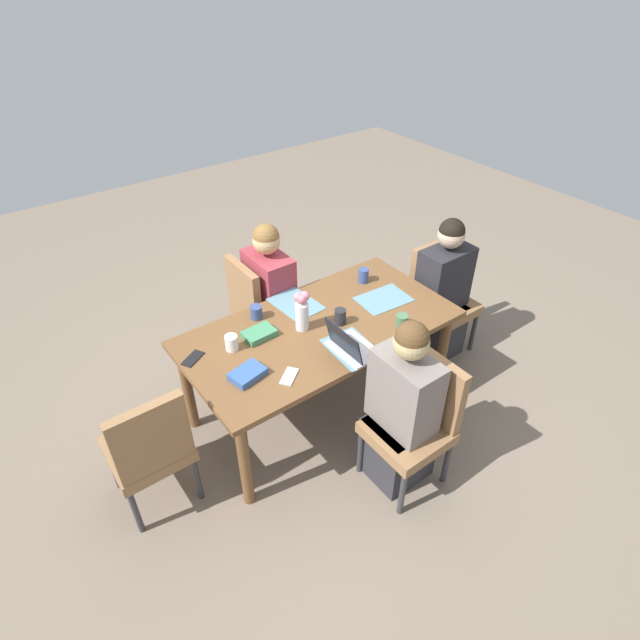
{
  "coord_description": "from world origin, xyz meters",
  "views": [
    {
      "loc": [
        -1.61,
        -2.18,
        2.8
      ],
      "look_at": [
        0.0,
        0.0,
        0.79
      ],
      "focal_mm": 29.03,
      "sensor_mm": 36.0,
      "label": 1
    }
  ],
  "objects_px": {
    "coffee_mug_near_left": "(256,312)",
    "coffee_mug_centre_left": "(232,343)",
    "dining_table": "(320,336)",
    "chair_head_left_right_near": "(149,447)",
    "coffee_mug_centre_right": "(363,275)",
    "chair_head_right_left_far": "(439,293)",
    "book_blue_cover": "(248,374)",
    "chair_near_left_mid": "(417,417)",
    "book_red_cover": "(259,334)",
    "coffee_mug_near_right": "(340,317)",
    "chair_far_left_near": "(259,306)",
    "laptop_near_left_mid": "(351,347)",
    "person_near_left_mid": "(402,413)",
    "person_head_right_left_far": "(441,297)",
    "coffee_mug_far_left": "(402,321)",
    "phone_silver": "(289,376)",
    "person_far_left_near": "(271,303)",
    "flower_vase": "(302,310)",
    "phone_black": "(193,358)"
  },
  "relations": [
    {
      "from": "person_near_left_mid",
      "to": "person_head_right_left_far",
      "type": "relative_size",
      "value": 1.0
    },
    {
      "from": "coffee_mug_near_left",
      "to": "coffee_mug_centre_right",
      "type": "relative_size",
      "value": 0.88
    },
    {
      "from": "coffee_mug_near_left",
      "to": "coffee_mug_centre_left",
      "type": "relative_size",
      "value": 0.93
    },
    {
      "from": "coffee_mug_far_left",
      "to": "phone_silver",
      "type": "relative_size",
      "value": 0.58
    },
    {
      "from": "chair_near_left_mid",
      "to": "coffee_mug_near_right",
      "type": "xyz_separation_m",
      "value": [
        0.0,
        0.76,
        0.3
      ]
    },
    {
      "from": "coffee_mug_centre_right",
      "to": "coffee_mug_near_right",
      "type": "bearing_deg",
      "value": -146.49
    },
    {
      "from": "chair_near_left_mid",
      "to": "coffee_mug_centre_right",
      "type": "relative_size",
      "value": 8.5
    },
    {
      "from": "dining_table",
      "to": "coffee_mug_near_right",
      "type": "xyz_separation_m",
      "value": [
        0.13,
        -0.05,
        0.14
      ]
    },
    {
      "from": "chair_near_left_mid",
      "to": "book_blue_cover",
      "type": "bearing_deg",
      "value": 138.41
    },
    {
      "from": "phone_black",
      "to": "coffee_mug_near_left",
      "type": "bearing_deg",
      "value": -15.28
    },
    {
      "from": "coffee_mug_centre_left",
      "to": "chair_far_left_near",
      "type": "bearing_deg",
      "value": 48.67
    },
    {
      "from": "flower_vase",
      "to": "phone_black",
      "type": "bearing_deg",
      "value": 168.59
    },
    {
      "from": "phone_silver",
      "to": "flower_vase",
      "type": "bearing_deg",
      "value": 8.72
    },
    {
      "from": "coffee_mug_near_right",
      "to": "chair_far_left_near",
      "type": "bearing_deg",
      "value": 101.8
    },
    {
      "from": "book_blue_cover",
      "to": "person_far_left_near",
      "type": "bearing_deg",
      "value": 39.66
    },
    {
      "from": "person_far_left_near",
      "to": "phone_silver",
      "type": "bearing_deg",
      "value": -115.73
    },
    {
      "from": "chair_far_left_near",
      "to": "chair_near_left_mid",
      "type": "relative_size",
      "value": 1.0
    },
    {
      "from": "book_blue_cover",
      "to": "chair_far_left_near",
      "type": "bearing_deg",
      "value": 44.83
    },
    {
      "from": "laptop_near_left_mid",
      "to": "book_red_cover",
      "type": "xyz_separation_m",
      "value": [
        -0.37,
        0.47,
        -0.02
      ]
    },
    {
      "from": "chair_head_right_left_far",
      "to": "coffee_mug_near_left",
      "type": "bearing_deg",
      "value": 169.11
    },
    {
      "from": "coffee_mug_far_left",
      "to": "coffee_mug_centre_right",
      "type": "bearing_deg",
      "value": 74.9
    },
    {
      "from": "dining_table",
      "to": "phone_silver",
      "type": "height_order",
      "value": "phone_silver"
    },
    {
      "from": "person_near_left_mid",
      "to": "book_blue_cover",
      "type": "bearing_deg",
      "value": 138.11
    },
    {
      "from": "coffee_mug_far_left",
      "to": "book_red_cover",
      "type": "xyz_separation_m",
      "value": [
        -0.81,
        0.46,
        -0.02
      ]
    },
    {
      "from": "flower_vase",
      "to": "person_far_left_near",
      "type": "bearing_deg",
      "value": 77.6
    },
    {
      "from": "person_head_right_left_far",
      "to": "flower_vase",
      "type": "bearing_deg",
      "value": 176.0
    },
    {
      "from": "chair_head_right_left_far",
      "to": "phone_silver",
      "type": "bearing_deg",
      "value": -168.91
    },
    {
      "from": "chair_far_left_near",
      "to": "book_blue_cover",
      "type": "height_order",
      "value": "chair_far_left_near"
    },
    {
      "from": "chair_head_left_right_near",
      "to": "coffee_mug_far_left",
      "type": "xyz_separation_m",
      "value": [
        1.68,
        -0.25,
        0.29
      ]
    },
    {
      "from": "chair_head_right_left_far",
      "to": "coffee_mug_far_left",
      "type": "distance_m",
      "value": 0.91
    },
    {
      "from": "chair_near_left_mid",
      "to": "coffee_mug_centre_right",
      "type": "height_order",
      "value": "chair_near_left_mid"
    },
    {
      "from": "dining_table",
      "to": "laptop_near_left_mid",
      "type": "bearing_deg",
      "value": -90.98
    },
    {
      "from": "book_red_cover",
      "to": "book_blue_cover",
      "type": "distance_m",
      "value": 0.38
    },
    {
      "from": "coffee_mug_near_left",
      "to": "dining_table",
      "type": "bearing_deg",
      "value": -48.7
    },
    {
      "from": "chair_near_left_mid",
      "to": "book_blue_cover",
      "type": "xyz_separation_m",
      "value": [
        -0.75,
        0.67,
        0.26
      ]
    },
    {
      "from": "person_near_left_mid",
      "to": "coffee_mug_far_left",
      "type": "height_order",
      "value": "person_near_left_mid"
    },
    {
      "from": "person_near_left_mid",
      "to": "person_far_left_near",
      "type": "bearing_deg",
      "value": 90.64
    },
    {
      "from": "chair_near_left_mid",
      "to": "book_red_cover",
      "type": "bearing_deg",
      "value": 117.81
    },
    {
      "from": "person_near_left_mid",
      "to": "flower_vase",
      "type": "relative_size",
      "value": 4.35
    },
    {
      "from": "coffee_mug_near_left",
      "to": "book_blue_cover",
      "type": "xyz_separation_m",
      "value": [
        -0.34,
        -0.47,
        -0.02
      ]
    },
    {
      "from": "phone_silver",
      "to": "chair_head_left_right_near",
      "type": "bearing_deg",
      "value": 128.32
    },
    {
      "from": "person_far_left_near",
      "to": "coffee_mug_near_left",
      "type": "bearing_deg",
      "value": -131.76
    },
    {
      "from": "chair_head_right_left_far",
      "to": "coffee_mug_centre_right",
      "type": "height_order",
      "value": "chair_head_right_left_far"
    },
    {
      "from": "person_near_left_mid",
      "to": "phone_silver",
      "type": "xyz_separation_m",
      "value": [
        -0.48,
        0.46,
        0.22
      ]
    },
    {
      "from": "chair_head_right_left_far",
      "to": "book_blue_cover",
      "type": "distance_m",
      "value": 1.87
    },
    {
      "from": "chair_head_left_right_near",
      "to": "coffee_mug_near_left",
      "type": "bearing_deg",
      "value": 22.54
    },
    {
      "from": "phone_silver",
      "to": "person_far_left_near",
      "type": "bearing_deg",
      "value": 27.3
    },
    {
      "from": "dining_table",
      "to": "phone_black",
      "type": "distance_m",
      "value": 0.84
    },
    {
      "from": "chair_head_left_right_near",
      "to": "coffee_mug_centre_right",
      "type": "distance_m",
      "value": 1.88
    },
    {
      "from": "person_near_left_mid",
      "to": "coffee_mug_near_right",
      "type": "relative_size",
      "value": 11.18
    }
  ]
}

